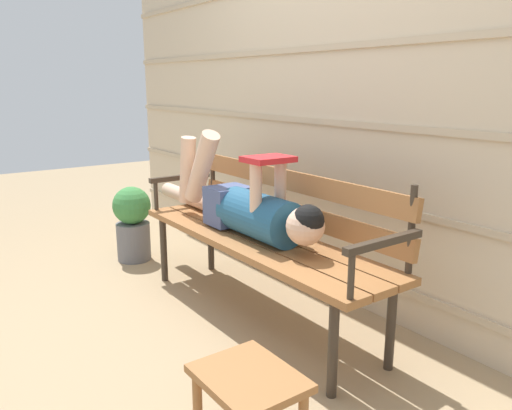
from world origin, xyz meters
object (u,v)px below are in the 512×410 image
Objects in this scene: park_bench at (266,228)px; reclining_person at (243,205)px; potted_plant at (133,221)px; footstool at (249,389)px.

reclining_person is (-0.12, -0.07, 0.12)m from park_bench.
potted_plant is (-1.33, -0.25, -0.22)m from park_bench.
park_bench is 3.26× the size of potted_plant.
park_bench is 0.18m from reclining_person.
reclining_person is 1.25m from footstool.
reclining_person is 4.49× the size of footstool.
footstool is 0.68× the size of potted_plant.
park_bench reaches higher than footstool.
footstool is at bearing -33.54° from reclining_person.
reclining_person is at bearing -149.79° from park_bench.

